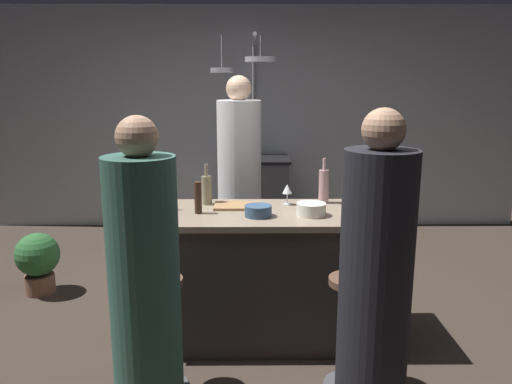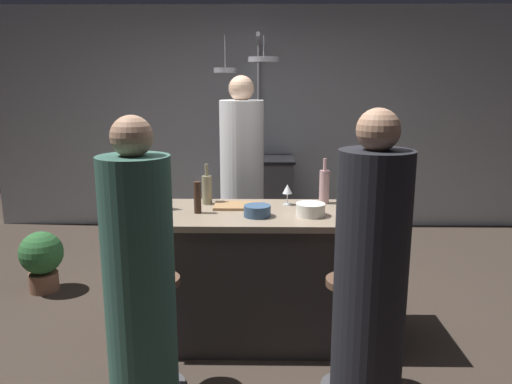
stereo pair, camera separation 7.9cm
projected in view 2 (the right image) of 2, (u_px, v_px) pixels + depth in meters
ground_plane at (256, 335)px, 3.53m from camera, size 9.00×9.00×0.00m
back_wall at (259, 119)px, 6.03m from camera, size 6.40×0.16×2.60m
kitchen_island at (256, 275)px, 3.44m from camera, size 1.80×0.72×0.90m
stove_range at (259, 196)px, 5.83m from camera, size 0.80×0.64×0.89m
chef at (242, 188)px, 4.41m from camera, size 0.38×0.38×1.80m
bar_stool_left at (159, 328)px, 2.86m from camera, size 0.28×0.28×0.68m
guest_left at (140, 295)px, 2.41m from camera, size 0.34×0.34×1.60m
bar_stool_right at (347, 329)px, 2.84m from camera, size 0.28×0.28×0.68m
guest_right at (370, 294)px, 2.39m from camera, size 0.35×0.35×1.64m
overhead_pot_rack at (255, 92)px, 5.11m from camera, size 0.59×1.45×2.17m
potted_plant at (42, 258)px, 4.22m from camera, size 0.36×0.36×0.52m
cutting_board at (237, 206)px, 3.46m from camera, size 0.32×0.22×0.02m
pepper_mill at (197, 197)px, 3.28m from camera, size 0.05×0.05×0.21m
wine_bottle_white at (207, 189)px, 3.52m from camera, size 0.07×0.07×0.29m
wine_bottle_rose at (324, 186)px, 3.54m from camera, size 0.07×0.07×0.32m
wine_bottle_green at (154, 190)px, 3.37m from camera, size 0.07×0.07×0.33m
wine_glass_near_left_guest at (287, 190)px, 3.50m from camera, size 0.07×0.07×0.15m
wine_glass_near_right_guest at (366, 190)px, 3.51m from camera, size 0.07×0.07×0.15m
mixing_bowl_steel at (363, 206)px, 3.32m from camera, size 0.15×0.15×0.08m
mixing_bowl_ceramic at (310, 210)px, 3.23m from camera, size 0.19×0.19×0.08m
mixing_bowl_blue at (257, 211)px, 3.21m from camera, size 0.17×0.17×0.07m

